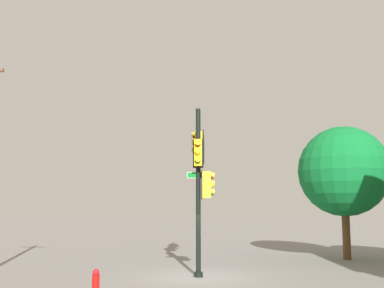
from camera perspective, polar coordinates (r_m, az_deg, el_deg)
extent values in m
plane|color=gray|center=(19.44, 0.80, -16.13)|extent=(120.00, 120.00, 0.00)
cylinder|color=black|center=(19.23, 0.78, -5.83)|extent=(0.20, 0.20, 6.96)
cylinder|color=black|center=(19.43, 0.80, -15.84)|extent=(0.36, 0.36, 0.20)
cylinder|color=black|center=(22.40, 0.91, 1.54)|extent=(5.80, 0.28, 0.14)
cylinder|color=black|center=(20.75, 0.84, 0.87)|extent=(2.64, 0.14, 1.07)
cube|color=yellow|center=(21.06, 0.86, 0.06)|extent=(0.33, 0.37, 1.10)
cube|color=black|center=(21.06, 1.40, 0.06)|extent=(0.44, 0.06, 1.22)
sphere|color=maroon|center=(21.12, 0.32, 0.97)|extent=(0.22, 0.22, 0.22)
cylinder|color=yellow|center=(21.13, 0.15, 1.10)|extent=(0.24, 0.15, 0.23)
sphere|color=#FFFC14|center=(21.07, 0.32, 0.06)|extent=(0.22, 0.22, 0.22)
cylinder|color=yellow|center=(21.08, 0.15, 0.19)|extent=(0.24, 0.15, 0.23)
sphere|color=#0B621E|center=(21.03, 0.32, -0.86)|extent=(0.22, 0.22, 0.22)
cylinder|color=yellow|center=(21.04, 0.15, -0.73)|extent=(0.24, 0.15, 0.23)
cube|color=yellow|center=(22.71, 0.94, -0.49)|extent=(0.32, 0.36, 1.10)
cube|color=black|center=(22.71, 1.44, -0.49)|extent=(0.44, 0.05, 1.22)
sphere|color=maroon|center=(22.75, 0.43, 0.36)|extent=(0.22, 0.22, 0.22)
cylinder|color=yellow|center=(22.75, 0.28, 0.48)|extent=(0.23, 0.14, 0.23)
sphere|color=#FFFC14|center=(22.70, 0.43, -0.49)|extent=(0.22, 0.22, 0.22)
cylinder|color=yellow|center=(22.71, 0.28, -0.37)|extent=(0.23, 0.14, 0.23)
sphere|color=#0B621E|center=(22.66, 0.43, -1.34)|extent=(0.22, 0.22, 0.22)
cylinder|color=yellow|center=(22.67, 0.28, -1.22)|extent=(0.23, 0.14, 0.23)
cube|color=yellow|center=(24.35, 1.00, -0.96)|extent=(0.32, 0.36, 1.10)
cube|color=black|center=(24.35, 1.47, -0.96)|extent=(0.44, 0.04, 1.22)
sphere|color=maroon|center=(24.39, 0.53, -0.17)|extent=(0.22, 0.22, 0.22)
cylinder|color=yellow|center=(24.40, 0.39, -0.06)|extent=(0.23, 0.14, 0.23)
sphere|color=#FFFC14|center=(24.35, 0.53, -0.96)|extent=(0.22, 0.22, 0.22)
cylinder|color=yellow|center=(24.35, 0.39, -0.85)|extent=(0.23, 0.14, 0.23)
sphere|color=#0B621E|center=(24.31, 0.53, -1.76)|extent=(0.22, 0.22, 0.22)
cylinder|color=yellow|center=(24.32, 0.39, -1.65)|extent=(0.23, 0.14, 0.23)
cube|color=yellow|center=(18.99, 0.75, -1.09)|extent=(0.37, 0.33, 1.10)
cube|color=black|center=(19.19, 0.77, -1.16)|extent=(0.05, 0.44, 1.22)
sphere|color=maroon|center=(18.83, 0.74, 0.01)|extent=(0.22, 0.22, 0.22)
cylinder|color=yellow|center=(18.78, 0.74, 0.18)|extent=(0.15, 0.23, 0.23)
sphere|color=#FFFC14|center=(18.79, 0.74, -1.02)|extent=(0.22, 0.22, 0.22)
cylinder|color=yellow|center=(18.74, 0.74, -0.85)|extent=(0.15, 0.23, 0.23)
sphere|color=#0B621E|center=(18.76, 0.74, -2.05)|extent=(0.22, 0.22, 0.22)
cylinder|color=yellow|center=(18.70, 0.74, -1.89)|extent=(0.15, 0.23, 0.23)
cube|color=yellow|center=(19.24, 1.83, -5.05)|extent=(0.33, 0.37, 1.10)
cube|color=black|center=(19.24, 1.23, -5.06)|extent=(0.44, 0.05, 1.22)
sphere|color=maroon|center=(19.26, 2.42, -4.04)|extent=(0.22, 0.22, 0.22)
cylinder|color=yellow|center=(19.26, 2.60, -3.89)|extent=(0.23, 0.15, 0.23)
sphere|color=#FFFC14|center=(19.24, 2.43, -5.05)|extent=(0.22, 0.22, 0.22)
cylinder|color=yellow|center=(19.24, 2.60, -4.90)|extent=(0.23, 0.15, 0.23)
sphere|color=#0B621E|center=(19.23, 2.43, -6.06)|extent=(0.22, 0.22, 0.22)
cylinder|color=yellow|center=(19.23, 2.61, -5.91)|extent=(0.23, 0.15, 0.23)
cube|color=white|center=(22.73, 0.93, 2.18)|extent=(0.94, 0.04, 0.26)
cube|color=#1B7A32|center=(22.73, 0.93, 2.18)|extent=(0.90, 0.05, 0.22)
cube|color=white|center=(19.26, 0.78, -3.87)|extent=(0.04, 0.94, 0.26)
cube|color=#0D7B23|center=(19.26, 0.78, -3.87)|extent=(0.05, 0.90, 0.22)
cylinder|color=red|center=(15.98, -11.83, -16.68)|extent=(0.24, 0.24, 0.65)
sphere|color=red|center=(15.92, -11.79, -15.28)|extent=(0.22, 0.22, 0.22)
cylinder|color=red|center=(16.12, -11.71, -16.49)|extent=(0.12, 0.10, 0.10)
cylinder|color=brown|center=(26.56, 18.55, -10.56)|extent=(0.42, 0.42, 2.64)
sphere|color=#0F6D2D|center=(26.58, 18.25, -3.21)|extent=(4.92, 4.92, 4.92)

